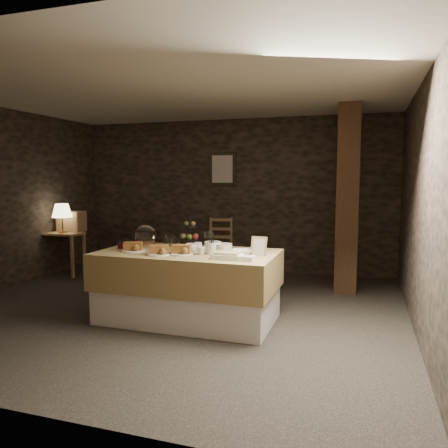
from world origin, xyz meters
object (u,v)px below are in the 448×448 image
(wine_rack, at_px, (71,221))
(fruit_stand, at_px, (190,236))
(console_table, at_px, (63,240))
(buffet_table, at_px, (188,281))
(table_lamp, at_px, (62,211))
(chair, at_px, (221,247))
(timber_column, at_px, (348,200))

(wine_rack, height_order, fruit_stand, fruit_stand)
(console_table, xyz_separation_m, wine_rack, (0.05, 0.18, 0.30))
(buffet_table, relative_size, table_lamp, 4.13)
(chair, bearing_deg, wine_rack, -170.53)
(wine_rack, bearing_deg, console_table, -105.52)
(buffet_table, xyz_separation_m, wine_rack, (-2.81, 1.70, 0.43))
(buffet_table, relative_size, wine_rack, 4.70)
(chair, xyz_separation_m, timber_column, (2.12, -0.87, 0.90))
(timber_column, bearing_deg, wine_rack, -178.49)
(wine_rack, bearing_deg, table_lamp, -90.00)
(timber_column, bearing_deg, table_lamp, -175.53)
(table_lamp, distance_m, chair, 2.70)
(table_lamp, height_order, chair, table_lamp)
(timber_column, bearing_deg, chair, 157.69)
(table_lamp, xyz_separation_m, chair, (2.32, 1.22, -0.66))
(buffet_table, bearing_deg, timber_column, 47.99)
(table_lamp, bearing_deg, wine_rack, 90.00)
(console_table, height_order, fruit_stand, fruit_stand)
(console_table, relative_size, timber_column, 0.27)
(chair, distance_m, fruit_stand, 2.46)
(console_table, xyz_separation_m, chair, (2.37, 1.17, -0.17))
(console_table, bearing_deg, chair, 26.29)
(table_lamp, bearing_deg, fruit_stand, -23.05)
(table_lamp, bearing_deg, timber_column, 4.47)
(buffet_table, distance_m, table_lamp, 3.23)
(table_lamp, height_order, timber_column, timber_column)
(console_table, bearing_deg, table_lamp, -45.00)
(console_table, relative_size, table_lamp, 1.48)
(wine_rack, bearing_deg, timber_column, 1.51)
(wine_rack, height_order, timber_column, timber_column)
(buffet_table, bearing_deg, fruit_stand, 106.90)
(wine_rack, xyz_separation_m, timber_column, (4.44, 0.12, 0.43))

